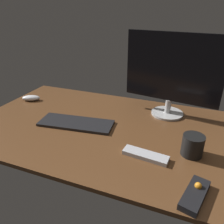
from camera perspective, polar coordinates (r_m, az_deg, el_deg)
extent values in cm
cube|color=brown|center=(116.47, -2.04, -4.01)|extent=(140.00, 84.00, 2.00)
cylinder|color=#BDBDBD|center=(131.66, 14.12, -0.31)|extent=(18.13, 18.13, 1.27)
cylinder|color=#BDBDBD|center=(129.78, 14.33, 1.49)|extent=(3.35, 3.35, 7.81)
cube|color=black|center=(122.61, 15.47, 10.94)|extent=(51.87, 9.74, 36.42)
cube|color=black|center=(118.59, -9.31, -2.86)|extent=(40.68, 18.93, 1.35)
ellipsoid|color=silver|center=(155.60, -20.26, 3.43)|extent=(12.95, 9.58, 3.51)
cube|color=black|center=(81.64, 20.69, -19.45)|extent=(9.82, 17.13, 2.38)
sphere|color=orange|center=(82.66, 21.48, -17.40)|extent=(2.37, 2.37, 2.37)
cube|color=#B7B7BC|center=(94.25, 8.67, -11.03)|extent=(19.59, 7.50, 1.83)
cylinder|color=black|center=(98.47, 20.20, -8.13)|extent=(8.99, 8.99, 9.19)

